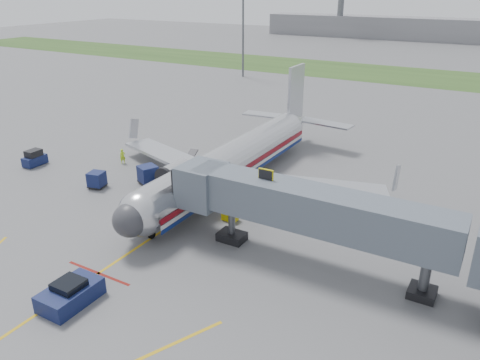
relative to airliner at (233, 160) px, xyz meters
The scene contains 15 objects.
ground 15.48m from the airliner, 90.01° to the right, with size 400.00×400.00×0.00m, color #565659.
grass_strip 74.80m from the airliner, 90.00° to the left, with size 300.00×25.00×0.01m, color #2D4C1E.
apron_markings 22.80m from the airliner, 90.01° to the right, with size 21.52×50.00×0.01m.
airliner is the anchor object (origin of this frame).
jet_bridge 16.54m from the airliner, 38.56° to the right, with size 25.30×4.00×6.90m.
light_mast_left 62.96m from the airliner, 118.72° to the left, with size 2.00×0.44×20.40m.
distant_terminal 155.08m from the airliner, 93.70° to the left, with size 120.00×14.00×8.00m, color slate.
pushback_tug 22.71m from the airliner, 87.52° to the right, with size 2.45×3.99×1.66m.
baggage_tug 23.90m from the airliner, 163.33° to the right, with size 1.44×2.68×1.86m.
baggage_cart_a 14.26m from the airliner, 146.13° to the right, with size 1.87×1.87×1.68m.
baggage_cart_b 9.13m from the airliner, 150.48° to the right, with size 2.40×2.40×1.96m.
baggage_cart_c 3.54m from the airliner, 168.92° to the left, with size 1.66×1.66×1.71m.
belt_loader 6.13m from the airliner, behind, with size 2.27×4.69×2.21m.
ground_power_cart 8.54m from the airliner, 61.13° to the right, with size 1.36×0.93×1.07m.
ramp_worker 14.52m from the airliner, behind, with size 0.64×0.42×1.76m, color #B2E31A.
Camera 1 is at (23.43, -23.83, 19.53)m, focal length 35.00 mm.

